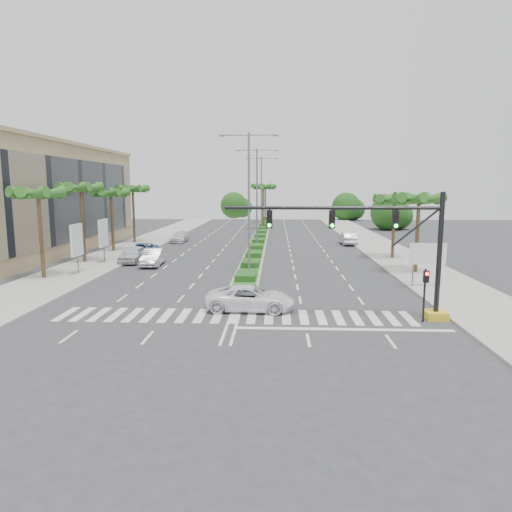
{
  "coord_description": "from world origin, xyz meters",
  "views": [
    {
      "loc": [
        2.4,
        -25.59,
        7.46
      ],
      "look_at": [
        1.08,
        3.71,
        3.0
      ],
      "focal_mm": 32.0,
      "sensor_mm": 36.0,
      "label": 1
    }
  ],
  "objects_px": {
    "car_parked_a": "(133,254)",
    "car_parked_c": "(141,251)",
    "car_parked_b": "(153,257)",
    "car_crossing": "(251,298)",
    "car_parked_d": "(180,237)",
    "car_right": "(348,238)"
  },
  "relations": [
    {
      "from": "car_parked_b",
      "to": "car_parked_c",
      "type": "distance_m",
      "value": 4.91
    },
    {
      "from": "car_parked_a",
      "to": "car_parked_c",
      "type": "relative_size",
      "value": 0.85
    },
    {
      "from": "car_parked_b",
      "to": "car_crossing",
      "type": "relative_size",
      "value": 0.9
    },
    {
      "from": "car_parked_a",
      "to": "car_parked_c",
      "type": "distance_m",
      "value": 2.67
    },
    {
      "from": "car_parked_a",
      "to": "car_parked_c",
      "type": "bearing_deg",
      "value": 91.96
    },
    {
      "from": "car_right",
      "to": "car_parked_b",
      "type": "bearing_deg",
      "value": 37.02
    },
    {
      "from": "car_parked_b",
      "to": "car_parked_d",
      "type": "bearing_deg",
      "value": 91.44
    },
    {
      "from": "car_parked_d",
      "to": "car_right",
      "type": "relative_size",
      "value": 0.95
    },
    {
      "from": "car_parked_a",
      "to": "car_right",
      "type": "height_order",
      "value": "car_parked_a"
    },
    {
      "from": "car_parked_a",
      "to": "car_right",
      "type": "xyz_separation_m",
      "value": [
        23.54,
        15.32,
        -0.0
      ]
    },
    {
      "from": "car_parked_b",
      "to": "car_crossing",
      "type": "xyz_separation_m",
      "value": [
        10.22,
        -15.59,
        -0.05
      ]
    },
    {
      "from": "car_parked_b",
      "to": "car_parked_c",
      "type": "bearing_deg",
      "value": 116.82
    },
    {
      "from": "car_parked_b",
      "to": "car_parked_a",
      "type": "bearing_deg",
      "value": 143.8
    },
    {
      "from": "car_parked_c",
      "to": "car_crossing",
      "type": "xyz_separation_m",
      "value": [
        12.65,
        -19.86,
        -0.03
      ]
    },
    {
      "from": "car_parked_d",
      "to": "car_crossing",
      "type": "bearing_deg",
      "value": -69.39
    },
    {
      "from": "car_parked_d",
      "to": "car_crossing",
      "type": "height_order",
      "value": "car_crossing"
    },
    {
      "from": "car_crossing",
      "to": "car_parked_a",
      "type": "bearing_deg",
      "value": 38.78
    },
    {
      "from": "car_parked_c",
      "to": "car_right",
      "type": "xyz_separation_m",
      "value": [
        23.54,
        12.65,
        0.03
      ]
    },
    {
      "from": "car_crossing",
      "to": "car_parked_d",
      "type": "bearing_deg",
      "value": 21.23
    },
    {
      "from": "car_parked_b",
      "to": "car_right",
      "type": "height_order",
      "value": "car_right"
    },
    {
      "from": "car_parked_d",
      "to": "car_parked_b",
      "type": "bearing_deg",
      "value": -83.92
    },
    {
      "from": "car_parked_a",
      "to": "car_crossing",
      "type": "xyz_separation_m",
      "value": [
        12.65,
        -17.19,
        -0.07
      ]
    }
  ]
}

